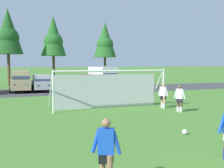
{
  "coord_description": "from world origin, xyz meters",
  "views": [
    {
      "loc": [
        -5.32,
        -3.9,
        2.93
      ],
      "look_at": [
        0.7,
        11.13,
        1.75
      ],
      "focal_mm": 46.22,
      "sensor_mm": 36.0,
      "label": 1
    }
  ],
  "objects_px": {
    "parked_car_slot_center_left": "(21,81)",
    "parked_car_slot_center_right": "(91,82)",
    "player_defender_far": "(180,98)",
    "soccer_goal": "(108,88)",
    "parked_car_slot_right": "(103,78)",
    "player_midfield_center": "(163,96)",
    "soccer_ball": "(185,132)",
    "player_striker_near": "(106,153)",
    "parked_car_slot_center": "(42,83)"
  },
  "relations": [
    {
      "from": "player_striker_near",
      "to": "parked_car_slot_right",
      "type": "bearing_deg",
      "value": 70.14
    },
    {
      "from": "player_striker_near",
      "to": "player_defender_far",
      "type": "height_order",
      "value": "same"
    },
    {
      "from": "soccer_ball",
      "to": "parked_car_slot_center_left",
      "type": "relative_size",
      "value": 0.05
    },
    {
      "from": "player_defender_far",
      "to": "parked_car_slot_right",
      "type": "relative_size",
      "value": 0.33
    },
    {
      "from": "soccer_ball",
      "to": "parked_car_slot_center",
      "type": "xyz_separation_m",
      "value": [
        -2.79,
        20.8,
        0.77
      ]
    },
    {
      "from": "soccer_goal",
      "to": "player_striker_near",
      "type": "height_order",
      "value": "soccer_goal"
    },
    {
      "from": "soccer_goal",
      "to": "parked_car_slot_center_right",
      "type": "bearing_deg",
      "value": 77.54
    },
    {
      "from": "player_midfield_center",
      "to": "parked_car_slot_right",
      "type": "distance_m",
      "value": 13.74
    },
    {
      "from": "soccer_goal",
      "to": "player_midfield_center",
      "type": "xyz_separation_m",
      "value": [
        3.29,
        -1.43,
        -0.47
      ]
    },
    {
      "from": "soccer_goal",
      "to": "parked_car_slot_center_right",
      "type": "xyz_separation_m",
      "value": [
        2.74,
        12.41,
        -0.42
      ]
    },
    {
      "from": "soccer_ball",
      "to": "parked_car_slot_center_left",
      "type": "height_order",
      "value": "parked_car_slot_center_left"
    },
    {
      "from": "player_striker_near",
      "to": "parked_car_slot_center_left",
      "type": "distance_m",
      "value": 24.6
    },
    {
      "from": "soccer_ball",
      "to": "player_striker_near",
      "type": "bearing_deg",
      "value": -143.85
    },
    {
      "from": "player_striker_near",
      "to": "parked_car_slot_right",
      "type": "distance_m",
      "value": 25.0
    },
    {
      "from": "player_defender_far",
      "to": "player_midfield_center",
      "type": "bearing_deg",
      "value": 95.21
    },
    {
      "from": "parked_car_slot_right",
      "to": "parked_car_slot_center",
      "type": "bearing_deg",
      "value": 173.31
    },
    {
      "from": "player_defender_far",
      "to": "parked_car_slot_right",
      "type": "distance_m",
      "value": 15.35
    },
    {
      "from": "parked_car_slot_right",
      "to": "soccer_ball",
      "type": "bearing_deg",
      "value": -100.56
    },
    {
      "from": "soccer_ball",
      "to": "parked_car_slot_center_right",
      "type": "xyz_separation_m",
      "value": [
        2.35,
        20.16,
        0.77
      ]
    },
    {
      "from": "parked_car_slot_center_left",
      "to": "parked_car_slot_center_right",
      "type": "bearing_deg",
      "value": -7.57
    },
    {
      "from": "parked_car_slot_center_left",
      "to": "player_striker_near",
      "type": "bearing_deg",
      "value": -89.75
    },
    {
      "from": "parked_car_slot_center_right",
      "to": "parked_car_slot_right",
      "type": "bearing_deg",
      "value": -5.28
    },
    {
      "from": "player_midfield_center",
      "to": "parked_car_slot_right",
      "type": "height_order",
      "value": "parked_car_slot_right"
    },
    {
      "from": "player_defender_far",
      "to": "parked_car_slot_center_left",
      "type": "relative_size",
      "value": 0.35
    },
    {
      "from": "player_striker_near",
      "to": "parked_car_slot_center_left",
      "type": "relative_size",
      "value": 0.35
    },
    {
      "from": "soccer_ball",
      "to": "player_striker_near",
      "type": "height_order",
      "value": "player_striker_near"
    },
    {
      "from": "soccer_goal",
      "to": "soccer_ball",
      "type": "bearing_deg",
      "value": -87.07
    },
    {
      "from": "parked_car_slot_center_right",
      "to": "parked_car_slot_center_left",
      "type": "bearing_deg",
      "value": 172.43
    },
    {
      "from": "soccer_ball",
      "to": "player_defender_far",
      "type": "xyz_separation_m",
      "value": [
        3.04,
        4.72,
        0.71
      ]
    },
    {
      "from": "player_midfield_center",
      "to": "parked_car_slot_center_left",
      "type": "distance_m",
      "value": 16.71
    },
    {
      "from": "player_midfield_center",
      "to": "soccer_goal",
      "type": "bearing_deg",
      "value": 156.58
    },
    {
      "from": "soccer_ball",
      "to": "player_midfield_center",
      "type": "bearing_deg",
      "value": 65.42
    },
    {
      "from": "parked_car_slot_right",
      "to": "parked_car_slot_center_left",
      "type": "bearing_deg",
      "value": 172.8
    },
    {
      "from": "parked_car_slot_center_left",
      "to": "parked_car_slot_center_right",
      "type": "relative_size",
      "value": 1.1
    },
    {
      "from": "soccer_goal",
      "to": "parked_car_slot_center",
      "type": "xyz_separation_m",
      "value": [
        -2.39,
        13.05,
        -0.42
      ]
    },
    {
      "from": "parked_car_slot_right",
      "to": "soccer_goal",
      "type": "bearing_deg",
      "value": -108.59
    },
    {
      "from": "soccer_ball",
      "to": "parked_car_slot_center_right",
      "type": "bearing_deg",
      "value": 83.37
    },
    {
      "from": "player_striker_near",
      "to": "parked_car_slot_center",
      "type": "bearing_deg",
      "value": 85.37
    },
    {
      "from": "soccer_goal",
      "to": "parked_car_slot_right",
      "type": "height_order",
      "value": "soccer_goal"
    },
    {
      "from": "parked_car_slot_center_left",
      "to": "parked_car_slot_right",
      "type": "xyz_separation_m",
      "value": [
        8.6,
        -1.09,
        0.23
      ]
    },
    {
      "from": "soccer_ball",
      "to": "soccer_goal",
      "type": "xyz_separation_m",
      "value": [
        -0.4,
        7.75,
        1.18
      ]
    },
    {
      "from": "player_defender_far",
      "to": "parked_car_slot_center_left",
      "type": "xyz_separation_m",
      "value": [
        -7.9,
        16.41,
        0.29
      ]
    },
    {
      "from": "soccer_goal",
      "to": "player_striker_near",
      "type": "relative_size",
      "value": 4.56
    },
    {
      "from": "parked_car_slot_center_left",
      "to": "soccer_ball",
      "type": "bearing_deg",
      "value": -77.04
    },
    {
      "from": "player_striker_near",
      "to": "player_defender_far",
      "type": "xyz_separation_m",
      "value": [
        7.8,
        8.19,
        0.0
      ]
    },
    {
      "from": "parked_car_slot_center_left",
      "to": "parked_car_slot_center",
      "type": "bearing_deg",
      "value": -8.79
    },
    {
      "from": "parked_car_slot_center_right",
      "to": "parked_car_slot_center",
      "type": "bearing_deg",
      "value": 172.93
    },
    {
      "from": "soccer_goal",
      "to": "player_defender_far",
      "type": "xyz_separation_m",
      "value": [
        3.44,
        -3.04,
        -0.47
      ]
    },
    {
      "from": "parked_car_slot_center_left",
      "to": "parked_car_slot_center",
      "type": "relative_size",
      "value": 1.1
    },
    {
      "from": "player_striker_near",
      "to": "player_midfield_center",
      "type": "bearing_deg",
      "value": 52.03
    }
  ]
}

